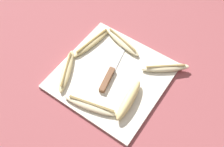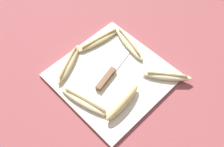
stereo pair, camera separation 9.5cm
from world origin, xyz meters
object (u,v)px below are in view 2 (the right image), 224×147
(banana_cream_curved, at_px, (129,43))
(banana_spotted_left, at_px, (99,40))
(banana_ripe_center, at_px, (69,64))
(banana_golden_short, at_px, (122,102))
(knife, at_px, (109,75))
(banana_pale_long, at_px, (167,76))
(banana_bright_far, at_px, (85,101))

(banana_cream_curved, distance_m, banana_spotted_left, 0.12)
(banana_ripe_center, bearing_deg, banana_cream_curved, 68.59)
(banana_cream_curved, distance_m, banana_golden_short, 0.26)
(knife, relative_size, banana_cream_curved, 1.24)
(banana_golden_short, xyz_separation_m, banana_spotted_left, (-0.26, 0.14, -0.01))
(banana_pale_long, bearing_deg, banana_spotted_left, -169.27)
(banana_pale_long, xyz_separation_m, banana_bright_far, (-0.13, -0.28, -0.00))
(knife, distance_m, banana_pale_long, 0.21)
(banana_pale_long, bearing_deg, banana_golden_short, -100.89)
(banana_ripe_center, height_order, banana_cream_curved, same)
(knife, height_order, banana_spotted_left, banana_spotted_left)
(knife, height_order, banana_cream_curved, banana_cream_curved)
(banana_bright_far, height_order, banana_spotted_left, banana_bright_far)
(banana_ripe_center, bearing_deg, banana_spotted_left, 92.00)
(banana_pale_long, height_order, banana_cream_curved, same)
(banana_ripe_center, xyz_separation_m, banana_spotted_left, (-0.01, 0.16, -0.00))
(banana_pale_long, height_order, banana_golden_short, banana_golden_short)
(banana_ripe_center, bearing_deg, banana_bright_far, -20.11)
(banana_pale_long, relative_size, banana_spotted_left, 0.79)
(banana_cream_curved, bearing_deg, banana_bright_far, -76.59)
(banana_pale_long, relative_size, banana_bright_far, 0.78)
(banana_cream_curved, height_order, banana_spotted_left, banana_cream_curved)
(banana_cream_curved, height_order, banana_bright_far, banana_cream_curved)
(knife, relative_size, banana_bright_far, 1.13)
(knife, bearing_deg, banana_pale_long, 30.97)
(banana_pale_long, distance_m, banana_bright_far, 0.30)
(banana_golden_short, bearing_deg, knife, 156.75)
(banana_pale_long, bearing_deg, banana_cream_curved, 176.40)
(banana_ripe_center, relative_size, banana_pale_long, 1.11)
(banana_pale_long, bearing_deg, banana_bright_far, -115.35)
(banana_pale_long, xyz_separation_m, banana_spotted_left, (-0.29, -0.06, -0.00))
(banana_pale_long, distance_m, banana_golden_short, 0.20)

